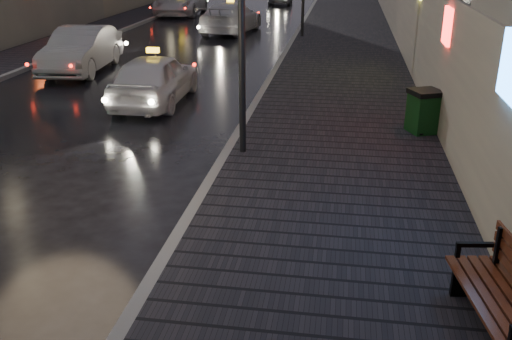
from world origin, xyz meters
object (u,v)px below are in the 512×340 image
(bench, at_px, (509,300))
(taxi_near, at_px, (155,78))
(car_left_mid, at_px, (81,50))
(trash_bin, at_px, (424,111))
(taxi_mid, at_px, (231,17))
(taxi_far, at_px, (180,2))

(bench, relative_size, taxi_near, 0.48)
(bench, distance_m, car_left_mid, 17.38)
(bench, relative_size, trash_bin, 2.01)
(bench, relative_size, taxi_mid, 0.39)
(trash_bin, height_order, car_left_mid, car_left_mid)
(trash_bin, relative_size, taxi_far, 0.19)
(bench, height_order, car_left_mid, car_left_mid)
(taxi_far, bearing_deg, car_left_mid, -87.79)
(taxi_near, bearing_deg, bench, 126.10)
(car_left_mid, bearing_deg, taxi_far, 89.02)
(taxi_mid, height_order, taxi_far, taxi_far)
(taxi_near, xyz_separation_m, taxi_mid, (-0.48, 13.51, 0.03))
(car_left_mid, relative_size, taxi_far, 0.86)
(bench, height_order, taxi_mid, taxi_mid)
(trash_bin, xyz_separation_m, car_left_mid, (-11.10, 5.75, 0.10))
(bench, relative_size, car_left_mid, 0.44)
(bench, height_order, trash_bin, trash_bin)
(trash_bin, distance_m, taxi_near, 7.48)
(taxi_near, bearing_deg, taxi_far, -77.04)
(bench, height_order, taxi_near, taxi_near)
(taxi_mid, bearing_deg, bench, 115.43)
(taxi_mid, bearing_deg, taxi_far, -49.47)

